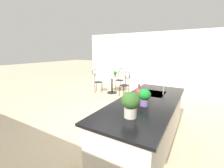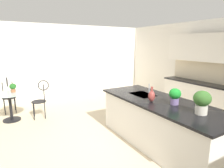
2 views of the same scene
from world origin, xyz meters
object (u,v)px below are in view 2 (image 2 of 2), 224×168
chair_near_window (41,97)px  potted_plant_on_table (13,87)px  potted_plant_counter_far (202,101)px  vase_on_counter (152,96)px  potted_plant_counter_near (175,95)px  bistro_table (10,104)px  chair_toward_desk (8,93)px

chair_near_window → potted_plant_on_table: size_ratio=4.44×
potted_plant_on_table → potted_plant_counter_far: potted_plant_counter_far is taller
vase_on_counter → potted_plant_counter_near: bearing=33.9°
bistro_table → potted_plant_counter_far: size_ratio=2.14×
chair_toward_desk → vase_on_counter: vase_on_counter is taller
potted_plant_counter_far → chair_near_window: bearing=-153.7°
potted_plant_counter_far → potted_plant_counter_near: 0.55m
bistro_table → chair_toward_desk: 0.77m
potted_plant_counter_far → potted_plant_counter_near: potted_plant_counter_far is taller
bistro_table → potted_plant_counter_near: potted_plant_counter_near is taller
chair_near_window → potted_plant_counter_far: 4.03m
potted_plant_counter_far → vase_on_counter: (-0.90, -0.21, -0.10)m
chair_near_window → chair_toward_desk: size_ratio=1.00×
potted_plant_counter_near → vase_on_counter: potted_plant_counter_near is taller
potted_plant_counter_near → vase_on_counter: bearing=-146.1°
bistro_table → potted_plant_counter_near: size_ratio=2.69×
potted_plant_on_table → potted_plant_counter_near: size_ratio=0.79×
bistro_table → chair_near_window: 0.77m
chair_toward_desk → potted_plant_on_table: size_ratio=4.44×
potted_plant_on_table → potted_plant_counter_far: bearing=31.9°
vase_on_counter → chair_toward_desk: bearing=-147.6°
chair_toward_desk → potted_plant_on_table: 0.74m
potted_plant_on_table → chair_toward_desk: bearing=-171.0°
potted_plant_on_table → vase_on_counter: 3.67m
chair_toward_desk → potted_plant_counter_near: potted_plant_counter_near is taller
bistro_table → chair_near_window: (0.18, 0.74, 0.13)m
chair_near_window → potted_plant_counter_far: potted_plant_counter_far is taller
potted_plant_counter_far → potted_plant_counter_near: (-0.55, 0.02, -0.04)m
potted_plant_on_table → potted_plant_counter_near: (3.30, 2.42, 0.22)m
chair_toward_desk → potted_plant_on_table: chair_toward_desk is taller
bistro_table → potted_plant_counter_near: (3.20, 2.53, 0.64)m
chair_toward_desk → potted_plant_on_table: bearing=9.0°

